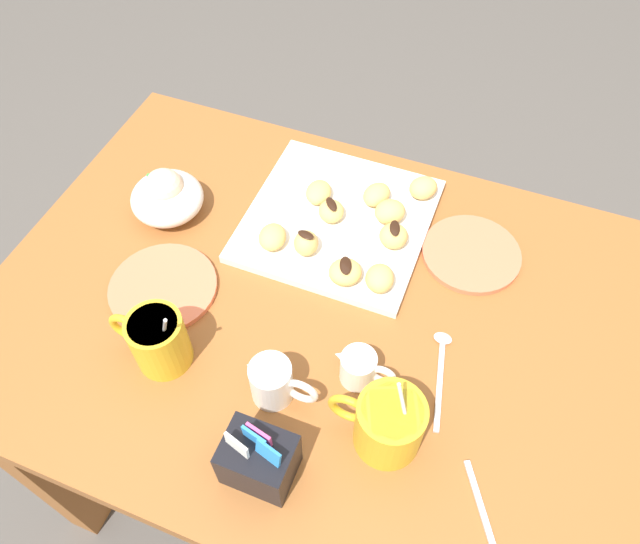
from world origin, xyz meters
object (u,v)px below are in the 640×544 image
(coffee_mug_mustard_right, at_px, (157,339))
(sugar_caddy, at_px, (259,459))
(saucer_coral_right, at_px, (471,254))
(chocolate_sauce_pitcher, at_px, (359,367))
(coffee_mug_mustard_left, at_px, (388,423))
(beignet_2, at_px, (377,195))
(saucer_coral_left, at_px, (163,287))
(beignet_9, at_px, (394,236))
(dining_table, at_px, (314,349))
(beignet_1, at_px, (331,211))
(beignet_5, at_px, (306,243))
(beignet_0, at_px, (272,237))
(beignet_3, at_px, (423,188))
(beignet_6, at_px, (345,272))
(pastry_plate_square, at_px, (338,220))
(ice_cream_bowl, at_px, (167,196))
(cream_pitcher_white, at_px, (276,382))
(beignet_7, at_px, (380,278))
(beignet_8, at_px, (390,212))
(beignet_4, at_px, (319,192))

(coffee_mug_mustard_right, relative_size, sugar_caddy, 1.37)
(saucer_coral_right, bearing_deg, chocolate_sauce_pitcher, 69.98)
(coffee_mug_mustard_left, relative_size, beignet_2, 2.67)
(saucer_coral_left, bearing_deg, beignet_9, -146.22)
(dining_table, xyz_separation_m, beignet_1, (0.04, -0.17, 0.17))
(coffee_mug_mustard_left, xyz_separation_m, beignet_5, (0.22, -0.25, -0.02))
(beignet_0, bearing_deg, coffee_mug_mustard_left, 138.16)
(beignet_3, distance_m, beignet_6, 0.23)
(sugar_caddy, distance_m, saucer_coral_left, 0.34)
(pastry_plate_square, relative_size, ice_cream_bowl, 2.43)
(sugar_caddy, relative_size, beignet_3, 2.04)
(cream_pitcher_white, relative_size, beignet_3, 2.02)
(coffee_mug_mustard_right, distance_m, saucer_coral_right, 0.52)
(chocolate_sauce_pitcher, distance_m, beignet_7, 0.16)
(cream_pitcher_white, distance_m, ice_cream_bowl, 0.41)
(beignet_8, bearing_deg, cream_pitcher_white, 81.88)
(saucer_coral_right, xyz_separation_m, beignet_4, (0.28, -0.02, 0.03))
(beignet_1, height_order, beignet_4, beignet_1)
(chocolate_sauce_pitcher, xyz_separation_m, beignet_1, (0.14, -0.26, 0.00))
(chocolate_sauce_pitcher, distance_m, saucer_coral_right, 0.30)
(beignet_9, bearing_deg, beignet_7, 93.25)
(saucer_coral_left, distance_m, beignet_8, 0.40)
(chocolate_sauce_pitcher, height_order, beignet_1, chocolate_sauce_pitcher)
(beignet_3, bearing_deg, beignet_2, 32.22)
(beignet_0, relative_size, beignet_2, 1.01)
(ice_cream_bowl, relative_size, beignet_1, 2.67)
(coffee_mug_mustard_right, relative_size, beignet_8, 2.72)
(ice_cream_bowl, xyz_separation_m, saucer_coral_left, (-0.07, 0.15, -0.04))
(beignet_7, bearing_deg, cream_pitcher_white, 70.77)
(coffee_mug_mustard_right, bearing_deg, saucer_coral_right, -137.17)
(chocolate_sauce_pitcher, bearing_deg, beignet_1, -61.64)
(pastry_plate_square, xyz_separation_m, beignet_8, (-0.08, -0.03, 0.03))
(beignet_9, bearing_deg, beignet_0, 21.33)
(beignet_7, distance_m, beignet_9, 0.09)
(beignet_0, xyz_separation_m, beignet_9, (-0.19, -0.07, 0.00))
(beignet_6, bearing_deg, beignet_5, -20.29)
(ice_cream_bowl, xyz_separation_m, beignet_4, (-0.24, -0.11, -0.01))
(beignet_3, relative_size, beignet_9, 1.09)
(dining_table, distance_m, sugar_caddy, 0.32)
(beignet_0, bearing_deg, dining_table, 141.95)
(beignet_2, xyz_separation_m, beignet_6, (-0.01, 0.18, -0.00))
(beignet_2, bearing_deg, cream_pitcher_white, 87.41)
(beignet_0, bearing_deg, cream_pitcher_white, 115.04)
(beignet_5, bearing_deg, coffee_mug_mustard_left, 130.81)
(beignet_4, height_order, beignet_6, beignet_6)
(cream_pitcher_white, distance_m, chocolate_sauce_pitcher, 0.12)
(beignet_7, bearing_deg, beignet_9, -86.75)
(dining_table, bearing_deg, ice_cream_bowl, -17.01)
(cream_pitcher_white, height_order, sugar_caddy, sugar_caddy)
(pastry_plate_square, bearing_deg, beignet_3, -139.25)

